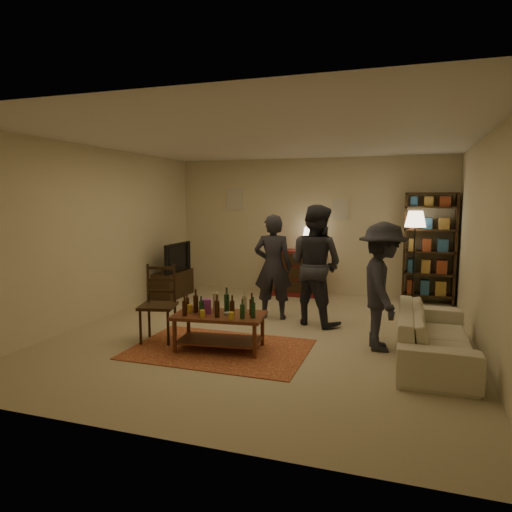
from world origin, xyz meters
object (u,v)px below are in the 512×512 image
at_px(person_right, 315,265).
at_px(bookshelf, 429,247).
at_px(dining_chair, 159,300).
at_px(dresser, 297,271).
at_px(floor_lamp, 415,226).
at_px(coffee_table, 219,318).
at_px(sofa, 434,335).
at_px(person_left, 273,267).
at_px(person_by_sofa, 382,286).
at_px(tv_stand, 173,277).

bearing_deg(person_right, bookshelf, -106.56).
xyz_separation_m(dining_chair, bookshelf, (3.52, 3.50, 0.48)).
xyz_separation_m(dresser, floor_lamp, (2.18, -0.25, 0.96)).
bearing_deg(coffee_table, sofa, 9.81).
distance_m(person_left, person_right, 0.71).
relative_size(person_right, person_by_sofa, 1.12).
xyz_separation_m(dining_chair, person_left, (1.13, 1.58, 0.28)).
bearing_deg(floor_lamp, person_left, -142.86).
distance_m(tv_stand, person_left, 2.53).
relative_size(dining_chair, person_right, 0.57).
height_order(coffee_table, bookshelf, bookshelf).
height_order(bookshelf, person_left, bookshelf).
height_order(dresser, sofa, dresser).
bearing_deg(dresser, bookshelf, 1.57).
distance_m(dining_chair, person_by_sofa, 2.92).
xyz_separation_m(tv_stand, person_left, (2.30, -0.95, 0.45)).
bearing_deg(bookshelf, dresser, -178.43).
bearing_deg(floor_lamp, person_by_sofa, -98.65).
height_order(tv_stand, person_right, person_right).
distance_m(tv_stand, person_right, 3.22).
bearing_deg(coffee_table, person_left, 82.87).
relative_size(tv_stand, person_left, 0.64).
distance_m(dining_chair, person_left, 1.96).
height_order(tv_stand, dresser, dresser).
bearing_deg(person_by_sofa, sofa, -120.89).
relative_size(dresser, person_left, 0.82).
bearing_deg(tv_stand, person_left, -22.37).
relative_size(tv_stand, person_by_sofa, 0.65).
height_order(person_left, person_right, person_right).
bearing_deg(bookshelf, dining_chair, -135.16).
distance_m(coffee_table, dining_chair, 0.94).
relative_size(tv_stand, floor_lamp, 0.62).
height_order(dining_chair, bookshelf, bookshelf).
distance_m(floor_lamp, sofa, 3.09).
height_order(floor_lamp, person_left, floor_lamp).
relative_size(coffee_table, dining_chair, 1.14).
height_order(bookshelf, person_by_sofa, bookshelf).
relative_size(bookshelf, person_right, 1.11).
height_order(coffee_table, dresser, dresser).
height_order(sofa, person_right, person_right).
distance_m(dresser, floor_lamp, 2.39).
xyz_separation_m(dresser, person_left, (0.05, -1.86, 0.36)).
relative_size(dresser, bookshelf, 0.67).
bearing_deg(person_left, person_by_sofa, 142.34).
distance_m(dresser, person_right, 2.15).
distance_m(bookshelf, person_left, 3.08).
distance_m(tv_stand, floor_lamp, 4.60).
bearing_deg(floor_lamp, tv_stand, -171.45).
bearing_deg(person_right, tv_stand, 3.79).
distance_m(tv_stand, bookshelf, 4.84).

